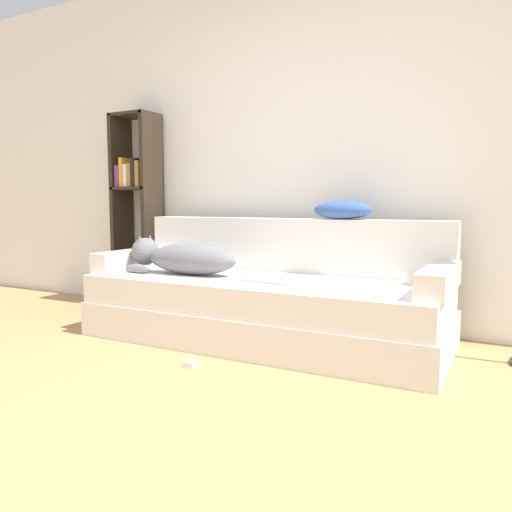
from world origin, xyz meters
The scene contains 11 objects.
ground_plane centered at (0.00, 0.00, 0.00)m, with size 20.00×20.00×0.00m, color tan.
wall_back centered at (0.00, 2.30, 1.35)m, with size 7.62×0.06×2.70m.
couch centered at (-0.19, 1.65, 0.20)m, with size 2.27×0.90×0.41m.
couch_backrest centered at (-0.19, 2.03, 0.59)m, with size 2.23×0.15×0.37m.
couch_arm_left centered at (-1.24, 1.64, 0.47)m, with size 0.15×0.71×0.14m.
couch_arm_right centered at (0.87, 1.64, 0.47)m, with size 0.15×0.71×0.14m.
dog centered at (-0.76, 1.57, 0.51)m, with size 0.82×0.27×0.25m.
laptop centered at (-0.07, 1.55, 0.41)m, with size 0.37×0.25×0.02m.
throw_pillow centered at (0.21, 2.02, 0.83)m, with size 0.39×0.22×0.12m.
bookshelf centered at (-1.62, 2.12, 0.92)m, with size 0.37×0.26×1.61m.
power_adapter centered at (-0.29, 1.01, 0.01)m, with size 0.06×0.06×0.03m.
Camera 1 is at (1.23, -1.14, 0.88)m, focal length 35.00 mm.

